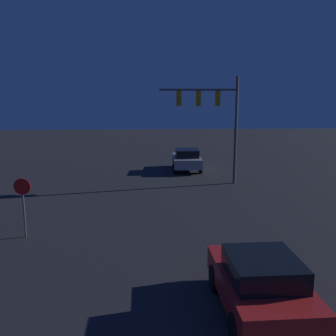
{
  "coord_description": "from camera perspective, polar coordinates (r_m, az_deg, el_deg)",
  "views": [
    {
      "loc": [
        -0.82,
        -1.72,
        5.5
      ],
      "look_at": [
        0.0,
        14.07,
        2.42
      ],
      "focal_mm": 40.0,
      "sensor_mm": 36.0,
      "label": 1
    }
  ],
  "objects": [
    {
      "name": "car_far",
      "position": [
        27.84,
        2.87,
        1.35
      ],
      "size": [
        2.14,
        4.03,
        1.6
      ],
      "rotation": [
        0.0,
        0.0,
        -0.03
      ],
      "color": "#99999E",
      "rests_on": "ground_plane"
    },
    {
      "name": "car_near",
      "position": [
        10.16,
        13.89,
        -16.66
      ],
      "size": [
        2.12,
        4.02,
        1.6
      ],
      "rotation": [
        0.0,
        0.0,
        0.03
      ],
      "color": "#B21E1E",
      "rests_on": "ground_plane"
    },
    {
      "name": "traffic_signal_mast",
      "position": [
        23.31,
        7.13,
        8.54
      ],
      "size": [
        4.83,
        0.3,
        6.63
      ],
      "color": "#4C4C51",
      "rests_on": "ground_plane"
    },
    {
      "name": "stop_sign",
      "position": [
        15.52,
        -21.24,
        -4.15
      ],
      "size": [
        0.64,
        0.07,
        2.38
      ],
      "color": "#4C4C51",
      "rests_on": "ground_plane"
    }
  ]
}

